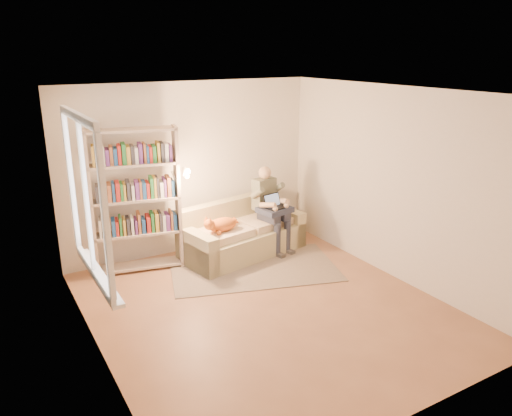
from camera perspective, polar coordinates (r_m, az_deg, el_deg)
floor at (r=6.26m, az=1.26°, el=-11.31°), size 4.50×4.50×0.00m
ceiling at (r=5.49m, az=1.44°, el=13.13°), size 4.00×4.50×0.02m
wall_left at (r=5.05m, az=-18.41°, el=-3.38°), size 0.02×4.50×2.60m
wall_right at (r=6.97m, az=15.51°, el=2.61°), size 0.02×4.50×2.60m
wall_back at (r=7.68m, az=-7.51°, el=4.50°), size 4.00×0.02×2.60m
wall_front at (r=4.14m, az=18.06°, el=-8.09°), size 4.00×0.02×2.60m
window at (r=5.22m, az=-18.41°, el=-1.82°), size 0.12×1.52×1.69m
sofa at (r=7.70m, az=-1.69°, el=-3.17°), size 2.03×1.19×0.81m
person at (r=7.72m, az=1.55°, el=0.48°), size 0.45×0.62×1.32m
cat at (r=7.23m, az=-3.95°, el=-1.85°), size 0.66×0.32×0.25m
blanket at (r=7.63m, az=1.85°, el=-0.27°), size 0.54×0.47×0.08m
laptop at (r=7.61m, az=1.81°, el=0.39°), size 0.35×0.30×0.27m
bookshelf at (r=7.09m, az=-13.60°, el=1.60°), size 1.34×0.64×2.05m
rug at (r=7.28m, az=-0.26°, el=-6.88°), size 2.67×2.04×0.01m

